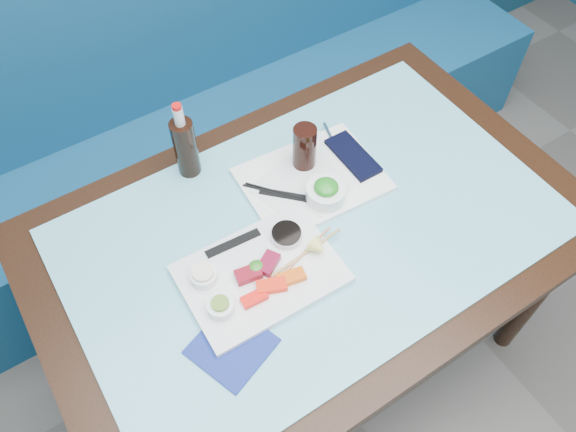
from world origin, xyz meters
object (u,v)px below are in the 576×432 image
booth_bench (186,133)px  serving_tray (312,179)px  seaweed_bowl (326,193)px  cola_bottle_body (186,148)px  sashimi_plate (261,274)px  dining_table (312,246)px  cola_glass (304,147)px  blue_napkin (232,346)px

booth_bench → serving_tray: booth_bench is taller
seaweed_bowl → cola_bottle_body: 0.38m
booth_bench → sashimi_plate: booth_bench is taller
booth_bench → dining_table: booth_bench is taller
cola_glass → cola_bottle_body: size_ratio=0.74×
cola_bottle_body → booth_bench: bearing=70.7°
booth_bench → cola_glass: 0.81m
seaweed_bowl → cola_bottle_body: bearing=130.7°
booth_bench → dining_table: bearing=-90.0°
serving_tray → seaweed_bowl: bearing=-93.7°
serving_tray → cola_glass: (0.01, 0.05, 0.07)m
cola_glass → blue_napkin: (-0.42, -0.35, -0.08)m
sashimi_plate → serving_tray: size_ratio=1.01×
blue_napkin → cola_glass: bearing=39.5°
booth_bench → dining_table: 0.89m
sashimi_plate → cola_glass: 0.37m
dining_table → cola_bottle_body: bearing=117.3°
sashimi_plate → blue_napkin: size_ratio=2.35×
dining_table → cola_glass: size_ratio=10.78×
seaweed_bowl → sashimi_plate: bearing=-158.6°
booth_bench → cola_glass: booth_bench is taller
serving_tray → blue_napkin: (-0.41, -0.29, -0.00)m
dining_table → serving_tray: bearing=56.6°
booth_bench → cola_bottle_body: bearing=-109.3°
seaweed_bowl → booth_bench: bearing=95.3°
seaweed_bowl → cola_glass: bearing=81.3°
serving_tray → dining_table: bearing=-119.6°
cola_glass → blue_napkin: cola_glass is taller
seaweed_bowl → blue_napkin: 0.46m
dining_table → cola_bottle_body: size_ratio=7.97×
serving_tray → seaweed_bowl: size_ratio=3.53×
sashimi_plate → blue_napkin: sashimi_plate is taller
booth_bench → sashimi_plate: size_ratio=8.18×
sashimi_plate → blue_napkin: (-0.15, -0.12, -0.01)m
serving_tray → seaweed_bowl: (-0.01, -0.07, 0.03)m
dining_table → cola_glass: (0.09, 0.18, 0.17)m
booth_bench → blue_napkin: size_ratio=19.25×
sashimi_plate → seaweed_bowl: (0.26, 0.10, 0.02)m
booth_bench → serving_tray: bearing=-83.4°
cola_glass → seaweed_bowl: bearing=-98.7°
dining_table → cola_glass: 0.26m
dining_table → sashimi_plate: size_ratio=3.82×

